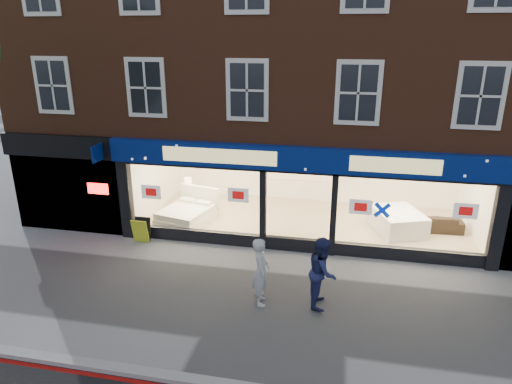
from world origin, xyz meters
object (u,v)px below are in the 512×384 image
(display_bed, at_px, (188,214))
(pedestrian_blue, at_px, (323,272))
(pedestrian_grey, at_px, (261,271))
(mattress_stack, at_px, (398,221))
(sofa, at_px, (432,222))
(a_board, at_px, (141,230))

(display_bed, bearing_deg, pedestrian_blue, -25.77)
(pedestrian_grey, height_order, pedestrian_blue, pedestrian_blue)
(mattress_stack, bearing_deg, display_bed, -174.60)
(sofa, bearing_deg, display_bed, 4.06)
(a_board, xyz_separation_m, pedestrian_grey, (4.37, -2.64, 0.46))
(pedestrian_grey, xyz_separation_m, pedestrian_blue, (1.46, 0.24, 0.03))
(pedestrian_grey, bearing_deg, mattress_stack, -47.38)
(display_bed, relative_size, pedestrian_blue, 1.24)
(display_bed, distance_m, a_board, 1.90)
(sofa, distance_m, pedestrian_grey, 7.10)
(a_board, relative_size, pedestrian_grey, 0.46)
(sofa, xyz_separation_m, a_board, (-9.13, -2.61, 0.02))
(a_board, distance_m, pedestrian_grey, 5.13)
(sofa, height_order, a_board, a_board)
(display_bed, xyz_separation_m, sofa, (8.16, 0.98, -0.02))
(display_bed, bearing_deg, a_board, -106.91)
(a_board, xyz_separation_m, pedestrian_blue, (5.83, -2.40, 0.49))
(a_board, bearing_deg, sofa, 15.27)
(pedestrian_grey, bearing_deg, sofa, -53.25)
(display_bed, distance_m, pedestrian_blue, 6.33)
(a_board, bearing_deg, display_bed, 58.56)
(a_board, relative_size, pedestrian_blue, 0.45)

